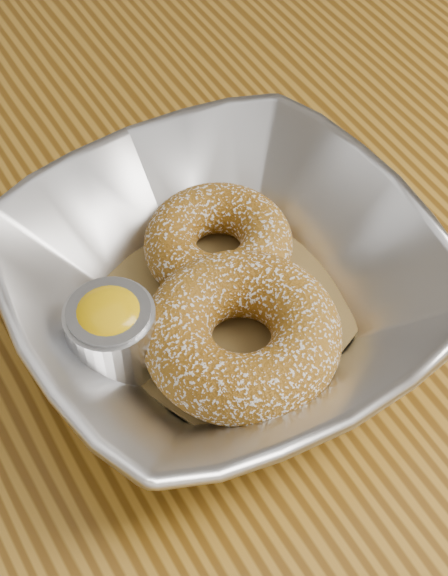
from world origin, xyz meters
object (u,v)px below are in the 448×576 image
donut_front (242,335)px  ramekin (112,332)px  donut_back (218,243)px  serving_bowl (224,288)px  table (204,349)px

donut_front → ramekin: (-0.06, 0.04, 0.00)m
donut_back → serving_bowl: bearing=-115.4°
donut_front → table: bearing=76.9°
serving_bowl → donut_front: 0.03m
table → serving_bowl: size_ratio=4.88×
table → serving_bowl: serving_bowl is taller
table → ramekin: bearing=-151.8°
donut_front → ramekin: ramekin is taller
table → ramekin: 0.16m
serving_bowl → donut_back: serving_bowl is taller
table → donut_back: donut_back is taller
serving_bowl → donut_back: (0.02, 0.03, -0.00)m
table → serving_bowl: (-0.01, -0.05, 0.13)m
table → serving_bowl: 0.14m
serving_bowl → donut_front: (-0.01, -0.03, -0.00)m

